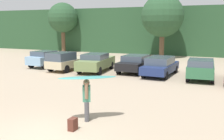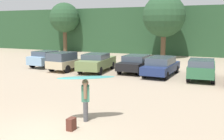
# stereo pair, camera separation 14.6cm
# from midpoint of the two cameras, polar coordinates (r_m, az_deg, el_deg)

# --- Properties ---
(ground_plane) EXTENTS (120.00, 120.00, 0.00)m
(ground_plane) POSITION_cam_midpoint_polar(r_m,az_deg,el_deg) (10.02, -14.01, -12.99)
(ground_plane) COLOR tan
(hillside_ridge) EXTENTS (108.00, 12.00, 6.10)m
(hillside_ridge) POSITION_cam_midpoint_polar(r_m,az_deg,el_deg) (40.90, 16.32, 7.86)
(hillside_ridge) COLOR #284C2D
(hillside_ridge) RESTS_ON ground_plane
(tree_ridge_back) EXTENTS (4.18, 4.18, 6.92)m
(tree_ridge_back) POSITION_cam_midpoint_polar(r_m,az_deg,el_deg) (39.97, -9.70, 10.57)
(tree_ridge_back) COLOR brown
(tree_ridge_back) RESTS_ON ground_plane
(tree_right) EXTENTS (4.86, 4.86, 7.27)m
(tree_right) POSITION_cam_midpoint_polar(r_m,az_deg,el_deg) (32.44, 10.84, 10.94)
(tree_right) COLOR brown
(tree_right) RESTS_ON ground_plane
(parked_car_sky_blue) EXTENTS (2.05, 4.07, 1.48)m
(parked_car_sky_blue) POSITION_cam_midpoint_polar(r_m,az_deg,el_deg) (25.82, -12.86, 2.39)
(parked_car_sky_blue) COLOR #84ADD1
(parked_car_sky_blue) RESTS_ON ground_plane
(parked_car_champagne) EXTENTS (2.04, 4.27, 1.57)m
(parked_car_champagne) POSITION_cam_midpoint_polar(r_m,az_deg,el_deg) (23.38, -9.07, 1.88)
(parked_car_champagne) COLOR beige
(parked_car_champagne) RESTS_ON ground_plane
(parked_car_olive_green) EXTENTS (2.36, 4.91, 1.49)m
(parked_car_olive_green) POSITION_cam_midpoint_polar(r_m,az_deg,el_deg) (22.62, -2.97, 1.68)
(parked_car_olive_green) COLOR #6B7F4C
(parked_car_olive_green) RESTS_ON ground_plane
(parked_car_black) EXTENTS (1.91, 4.00, 1.38)m
(parked_car_black) POSITION_cam_midpoint_polar(r_m,az_deg,el_deg) (22.24, 5.12, 1.42)
(parked_car_black) COLOR black
(parked_car_black) RESTS_ON ground_plane
(parked_car_navy) EXTENTS (1.95, 4.68, 1.42)m
(parked_car_navy) POSITION_cam_midpoint_polar(r_m,az_deg,el_deg) (21.00, 10.32, 0.88)
(parked_car_navy) COLOR navy
(parked_car_navy) RESTS_ON ground_plane
(parked_car_forest_green) EXTENTS (2.05, 4.51, 1.50)m
(parked_car_forest_green) POSITION_cam_midpoint_polar(r_m,az_deg,el_deg) (20.15, 18.26, 0.39)
(parked_car_forest_green) COLOR #2D6642
(parked_car_forest_green) RESTS_ON ground_plane
(person_adult) EXTENTS (0.46, 0.63, 1.66)m
(person_adult) POSITION_cam_midpoint_polar(r_m,az_deg,el_deg) (10.95, -5.12, -5.64)
(person_adult) COLOR #4C4C51
(person_adult) RESTS_ON ground_plane
(surfboard_teal) EXTENTS (2.21, 1.81, 0.08)m
(surfboard_teal) POSITION_cam_midpoint_polar(r_m,az_deg,el_deg) (10.69, -4.95, -1.55)
(surfboard_teal) COLOR teal
(backpack_dropped) EXTENTS (0.24, 0.34, 0.45)m
(backpack_dropped) POSITION_cam_midpoint_polar(r_m,az_deg,el_deg) (10.20, -8.01, -11.02)
(backpack_dropped) COLOR #592D23
(backpack_dropped) RESTS_ON ground_plane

